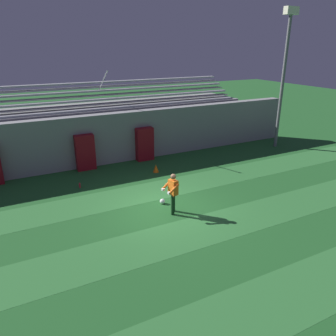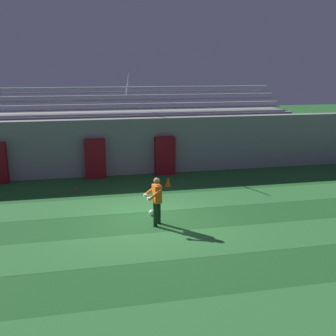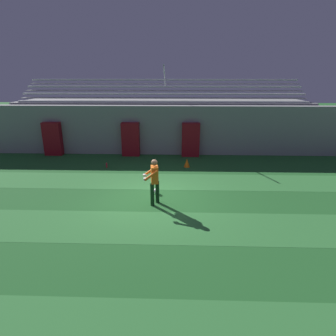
{
  "view_description": "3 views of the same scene",
  "coord_description": "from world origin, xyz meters",
  "px_view_note": "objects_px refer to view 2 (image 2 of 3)",
  "views": [
    {
      "loc": [
        -5.29,
        -10.73,
        6.31
      ],
      "look_at": [
        0.55,
        0.72,
        1.45
      ],
      "focal_mm": 35.0,
      "sensor_mm": 36.0,
      "label": 1
    },
    {
      "loc": [
        -1.99,
        -12.8,
        5.18
      ],
      "look_at": [
        0.73,
        0.42,
        1.75
      ],
      "focal_mm": 42.0,
      "sensor_mm": 36.0,
      "label": 2
    },
    {
      "loc": [
        0.93,
        -9.68,
        4.39
      ],
      "look_at": [
        0.58,
        1.26,
        0.8
      ],
      "focal_mm": 30.0,
      "sensor_mm": 36.0,
      "label": 3
    }
  ],
  "objects_px": {
    "traffic_cone": "(168,182)",
    "goalkeeper": "(156,198)",
    "soccer_ball": "(152,213)",
    "padding_pillar_gate_right": "(165,156)",
    "padding_pillar_gate_left": "(95,159)",
    "water_bottle": "(77,191)"
  },
  "relations": [
    {
      "from": "goalkeeper",
      "to": "traffic_cone",
      "type": "relative_size",
      "value": 3.98
    },
    {
      "from": "goalkeeper",
      "to": "water_bottle",
      "type": "height_order",
      "value": "goalkeeper"
    },
    {
      "from": "padding_pillar_gate_left",
      "to": "water_bottle",
      "type": "height_order",
      "value": "padding_pillar_gate_left"
    },
    {
      "from": "padding_pillar_gate_left",
      "to": "padding_pillar_gate_right",
      "type": "height_order",
      "value": "same"
    },
    {
      "from": "padding_pillar_gate_left",
      "to": "goalkeeper",
      "type": "relative_size",
      "value": 1.14
    },
    {
      "from": "padding_pillar_gate_left",
      "to": "padding_pillar_gate_right",
      "type": "relative_size",
      "value": 1.0
    },
    {
      "from": "soccer_ball",
      "to": "padding_pillar_gate_left",
      "type": "bearing_deg",
      "value": 108.51
    },
    {
      "from": "soccer_ball",
      "to": "traffic_cone",
      "type": "relative_size",
      "value": 0.52
    },
    {
      "from": "padding_pillar_gate_left",
      "to": "water_bottle",
      "type": "relative_size",
      "value": 7.93
    },
    {
      "from": "padding_pillar_gate_right",
      "to": "goalkeeper",
      "type": "relative_size",
      "value": 1.14
    },
    {
      "from": "padding_pillar_gate_right",
      "to": "padding_pillar_gate_left",
      "type": "bearing_deg",
      "value": 180.0
    },
    {
      "from": "soccer_ball",
      "to": "padding_pillar_gate_right",
      "type": "bearing_deg",
      "value": 74.09
    },
    {
      "from": "traffic_cone",
      "to": "goalkeeper",
      "type": "bearing_deg",
      "value": -106.6
    },
    {
      "from": "traffic_cone",
      "to": "water_bottle",
      "type": "distance_m",
      "value": 4.05
    },
    {
      "from": "padding_pillar_gate_right",
      "to": "soccer_ball",
      "type": "xyz_separation_m",
      "value": [
        -1.57,
        -5.52,
        -0.84
      ]
    },
    {
      "from": "soccer_ball",
      "to": "goalkeeper",
      "type": "bearing_deg",
      "value": -89.37
    },
    {
      "from": "padding_pillar_gate_left",
      "to": "water_bottle",
      "type": "distance_m",
      "value": 2.59
    },
    {
      "from": "padding_pillar_gate_left",
      "to": "water_bottle",
      "type": "bearing_deg",
      "value": -111.2
    },
    {
      "from": "padding_pillar_gate_right",
      "to": "goalkeeper",
      "type": "height_order",
      "value": "padding_pillar_gate_right"
    },
    {
      "from": "padding_pillar_gate_left",
      "to": "water_bottle",
      "type": "xyz_separation_m",
      "value": [
        -0.89,
        -2.28,
        -0.83
      ]
    },
    {
      "from": "padding_pillar_gate_right",
      "to": "water_bottle",
      "type": "distance_m",
      "value": 4.94
    },
    {
      "from": "padding_pillar_gate_left",
      "to": "traffic_cone",
      "type": "height_order",
      "value": "padding_pillar_gate_left"
    }
  ]
}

